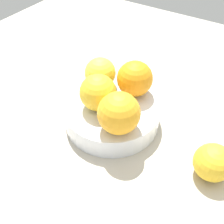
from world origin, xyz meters
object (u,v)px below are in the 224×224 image
at_px(orange_in_bowl_1, 119,113).
at_px(orange_in_bowl_2, 135,79).
at_px(orange_in_bowl_0, 98,93).
at_px(fruit_bowl, 112,114).
at_px(orange_loose_0, 213,162).
at_px(orange_in_bowl_3, 100,73).

distance_m(orange_in_bowl_1, orange_in_bowl_2, 0.10).
height_order(orange_in_bowl_0, orange_in_bowl_2, orange_in_bowl_2).
bearing_deg(fruit_bowl, orange_loose_0, 85.40).
bearing_deg(fruit_bowl, orange_in_bowl_1, 43.63).
bearing_deg(orange_in_bowl_3, orange_in_bowl_0, 31.09).
height_order(fruit_bowl, orange_loose_0, orange_loose_0).
bearing_deg(orange_loose_0, fruit_bowl, -94.60).
distance_m(orange_in_bowl_2, orange_loose_0, 0.20).
relative_size(orange_in_bowl_1, orange_in_bowl_2, 1.05).
height_order(orange_in_bowl_2, orange_in_bowl_3, orange_in_bowl_2).
height_order(orange_in_bowl_1, orange_loose_0, orange_in_bowl_1).
relative_size(orange_in_bowl_2, orange_in_bowl_3, 1.12).
bearing_deg(orange_loose_0, orange_in_bowl_1, -80.49).
height_order(fruit_bowl, orange_in_bowl_0, orange_in_bowl_0).
bearing_deg(orange_in_bowl_3, fruit_bowl, 53.29).
bearing_deg(orange_in_bowl_0, orange_in_bowl_2, 153.27).
xyz_separation_m(orange_in_bowl_0, orange_in_bowl_2, (-0.07, 0.04, 0.00)).
bearing_deg(fruit_bowl, orange_in_bowl_3, -126.71).
bearing_deg(orange_in_bowl_3, orange_in_bowl_2, 102.83).
relative_size(fruit_bowl, orange_loose_0, 2.96).
relative_size(orange_in_bowl_1, orange_in_bowl_3, 1.17).
xyz_separation_m(orange_in_bowl_1, orange_in_bowl_2, (-0.10, -0.03, -0.00)).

